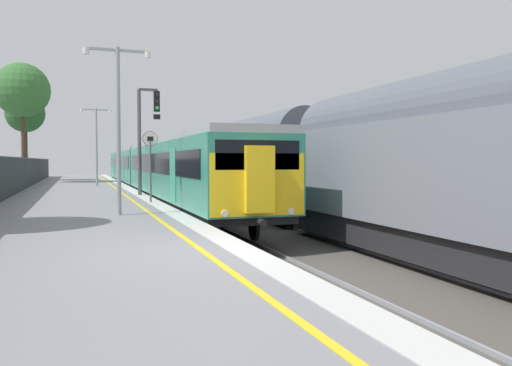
% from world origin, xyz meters
% --- Properties ---
extents(ground, '(17.40, 110.00, 1.21)m').
position_xyz_m(ground, '(2.64, 0.00, -0.61)').
color(ground, gray).
extents(commuter_train_at_platform, '(2.83, 41.65, 3.81)m').
position_xyz_m(commuter_train_at_platform, '(2.10, 24.32, 1.27)').
color(commuter_train_at_platform, '#2D846B').
rests_on(commuter_train_at_platform, ground).
extents(freight_train_adjacent_track, '(2.60, 39.90, 4.80)m').
position_xyz_m(freight_train_adjacent_track, '(6.10, 15.13, 1.62)').
color(freight_train_adjacent_track, '#232326').
rests_on(freight_train_adjacent_track, ground).
extents(signal_gantry, '(1.10, 0.24, 5.18)m').
position_xyz_m(signal_gantry, '(0.62, 16.07, 3.23)').
color(signal_gantry, '#47474C').
rests_on(signal_gantry, ground).
extents(speed_limit_sign, '(0.59, 0.08, 2.84)m').
position_xyz_m(speed_limit_sign, '(0.25, 11.43, 1.80)').
color(speed_limit_sign, '#59595B').
rests_on(speed_limit_sign, ground).
extents(platform_lamp_mid, '(2.00, 0.20, 5.11)m').
position_xyz_m(platform_lamp_mid, '(-1.31, 6.93, 3.05)').
color(platform_lamp_mid, '#93999E').
rests_on(platform_lamp_mid, ground).
extents(platform_lamp_far, '(2.00, 0.20, 5.14)m').
position_xyz_m(platform_lamp_far, '(-1.31, 26.16, 3.07)').
color(platform_lamp_far, '#93999E').
rests_on(platform_lamp_far, ground).
extents(background_tree_left, '(4.05, 4.05, 9.01)m').
position_xyz_m(background_tree_left, '(-6.40, 32.86, 6.86)').
color(background_tree_left, '#473323').
rests_on(background_tree_left, ground).
extents(background_tree_centre, '(3.20, 3.20, 7.27)m').
position_xyz_m(background_tree_centre, '(-6.61, 37.75, 5.54)').
color(background_tree_centre, '#473323').
rests_on(background_tree_centre, ground).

